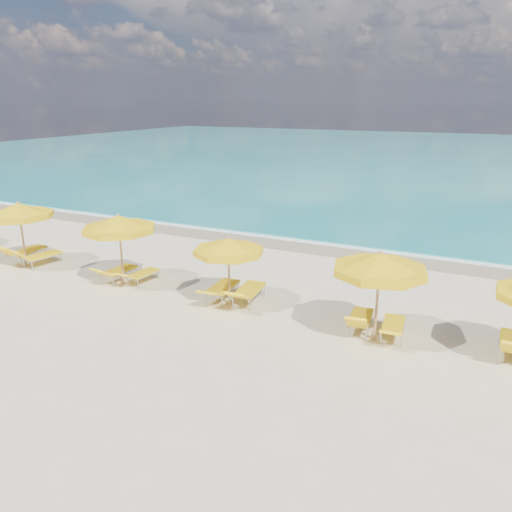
% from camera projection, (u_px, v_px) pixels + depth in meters
% --- Properties ---
extents(ground_plane, '(120.00, 120.00, 0.00)m').
position_uv_depth(ground_plane, '(235.00, 305.00, 15.77)').
color(ground_plane, beige).
extents(ocean, '(120.00, 80.00, 0.30)m').
position_uv_depth(ocean, '(433.00, 155.00, 56.97)').
color(ocean, '#167C7C').
rests_on(ocean, ground).
extents(wet_sand_band, '(120.00, 2.60, 0.01)m').
position_uv_depth(wet_sand_band, '(314.00, 246.00, 22.12)').
color(wet_sand_band, tan).
rests_on(wet_sand_band, ground).
extents(foam_line, '(120.00, 1.20, 0.03)m').
position_uv_depth(foam_line, '(320.00, 241.00, 22.81)').
color(foam_line, white).
rests_on(foam_line, ground).
extents(whitecap_near, '(14.00, 0.36, 0.05)m').
position_uv_depth(whitecap_near, '(276.00, 197.00, 32.85)').
color(whitecap_near, white).
rests_on(whitecap_near, ground).
extents(whitecap_far, '(18.00, 0.30, 0.05)m').
position_uv_depth(whitecap_far, '(512.00, 197.00, 33.06)').
color(whitecap_far, white).
rests_on(whitecap_far, ground).
extents(umbrella_2, '(3.02, 3.02, 2.55)m').
position_uv_depth(umbrella_2, '(19.00, 211.00, 18.85)').
color(umbrella_2, tan).
rests_on(umbrella_2, ground).
extents(umbrella_3, '(2.95, 2.95, 2.54)m').
position_uv_depth(umbrella_3, '(119.00, 224.00, 16.89)').
color(umbrella_3, tan).
rests_on(umbrella_3, ground).
extents(umbrella_4, '(2.40, 2.40, 2.23)m').
position_uv_depth(umbrella_4, '(228.00, 247.00, 15.26)').
color(umbrella_4, tan).
rests_on(umbrella_4, ground).
extents(umbrella_5, '(2.82, 2.82, 2.52)m').
position_uv_depth(umbrella_5, '(380.00, 264.00, 12.86)').
color(umbrella_5, tan).
rests_on(umbrella_5, ground).
extents(lounger_2_left, '(0.80, 2.03, 0.92)m').
position_uv_depth(lounger_2_left, '(27.00, 255.00, 19.95)').
color(lounger_2_left, '#A5A8AD').
rests_on(lounger_2_left, ground).
extents(lounger_2_right, '(0.94, 1.92, 0.86)m').
position_uv_depth(lounger_2_right, '(42.00, 259.00, 19.47)').
color(lounger_2_right, '#A5A8AD').
rests_on(lounger_2_right, ground).
extents(lounger_3_left, '(0.69, 1.81, 0.76)m').
position_uv_depth(lounger_3_left, '(119.00, 275.00, 17.83)').
color(lounger_3_left, '#A5A8AD').
rests_on(lounger_3_left, ground).
extents(lounger_3_right, '(0.67, 1.68, 0.63)m').
position_uv_depth(lounger_3_right, '(142.00, 277.00, 17.65)').
color(lounger_3_right, '#A5A8AD').
rests_on(lounger_3_right, ground).
extents(lounger_4_left, '(0.76, 2.02, 0.72)m').
position_uv_depth(lounger_4_left, '(222.00, 292.00, 16.17)').
color(lounger_4_left, '#A5A8AD').
rests_on(lounger_4_left, ground).
extents(lounger_4_right, '(0.84, 2.08, 0.80)m').
position_uv_depth(lounger_4_right, '(248.00, 295.00, 15.89)').
color(lounger_4_right, '#A5A8AD').
rests_on(lounger_4_right, ground).
extents(lounger_5_left, '(0.77, 1.79, 0.83)m').
position_uv_depth(lounger_5_left, '(360.00, 323.00, 13.97)').
color(lounger_5_left, '#A5A8AD').
rests_on(lounger_5_left, ground).
extents(lounger_5_right, '(0.75, 1.82, 0.67)m').
position_uv_depth(lounger_5_right, '(393.00, 330.00, 13.58)').
color(lounger_5_right, '#A5A8AD').
rests_on(lounger_5_right, ground).
extents(lounger_6_left, '(0.65, 1.80, 0.86)m').
position_uv_depth(lounger_6_left, '(512.00, 348.00, 12.59)').
color(lounger_6_left, '#A5A8AD').
rests_on(lounger_6_left, ground).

